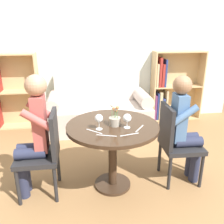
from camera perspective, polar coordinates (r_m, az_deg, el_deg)
ground_plane at (r=2.79m, az=0.15°, el=-17.13°), size 16.00×16.00×0.00m
back_wall at (r=4.32m, az=-3.92°, el=15.38°), size 5.20×0.05×2.70m
round_table at (r=2.48m, az=0.16°, el=-6.12°), size 0.95×0.95×0.73m
couch at (r=4.12m, az=-3.14°, el=0.36°), size 1.72×0.80×0.92m
bookshelf_left at (r=4.46m, az=-24.70°, el=4.38°), size 0.94×0.28×1.28m
bookshelf_right at (r=4.60m, az=13.62°, el=5.58°), size 0.94×0.28×1.28m
chair_left at (r=2.53m, az=-16.02°, el=-8.88°), size 0.42×0.42×0.90m
chair_right at (r=2.72m, az=15.03°, el=-6.65°), size 0.43×0.43×0.90m
person_left at (r=2.47m, az=-18.42°, el=-5.16°), size 0.42×0.34×1.27m
person_right at (r=2.69m, az=17.13°, el=-3.64°), size 0.42×0.35×1.22m
wine_glass_left at (r=2.28m, az=-3.17°, el=-1.60°), size 0.08×0.08×0.15m
wine_glass_right at (r=2.32m, az=3.66°, el=-1.57°), size 0.08×0.08×0.14m
flower_vase at (r=2.38m, az=0.68°, el=-1.75°), size 0.12×0.12×0.24m
knife_left_setting at (r=2.21m, az=4.22°, el=-5.43°), size 0.19×0.05×0.00m
fork_left_setting at (r=2.27m, az=-4.31°, el=-4.66°), size 0.15×0.14×0.00m
knife_right_setting at (r=2.34m, az=6.64°, el=-3.98°), size 0.12×0.16×0.00m
fork_right_setting at (r=2.18m, az=-1.30°, el=-5.68°), size 0.18×0.07×0.00m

